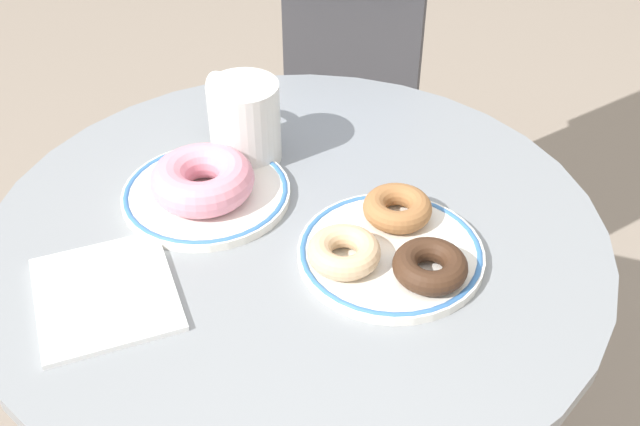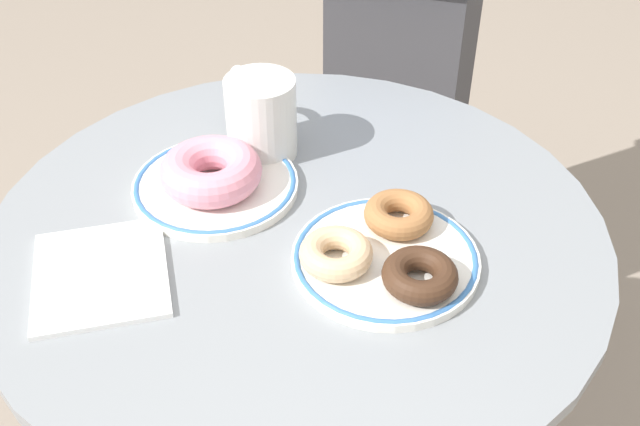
{
  "view_description": "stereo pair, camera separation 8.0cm",
  "coord_description": "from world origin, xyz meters",
  "px_view_note": "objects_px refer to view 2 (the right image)",
  "views": [
    {
      "loc": [
        0.48,
        -0.41,
        1.25
      ],
      "look_at": [
        0.03,
        0.01,
        0.75
      ],
      "focal_mm": 42.78,
      "sensor_mm": 36.0,
      "label": 1
    },
    {
      "loc": [
        0.53,
        -0.35,
        1.25
      ],
      "look_at": [
        0.03,
        0.01,
        0.75
      ],
      "focal_mm": 42.78,
      "sensor_mm": 36.0,
      "label": 2
    }
  ],
  "objects_px": {
    "plate_right": "(385,259)",
    "donut_pink_frosted": "(211,171)",
    "paper_napkin": "(101,274)",
    "cafe_table": "(300,364)",
    "donut_glazed": "(336,254)",
    "plate_left": "(216,185)",
    "donut_chocolate": "(420,275)",
    "coffee_mug": "(260,115)",
    "donut_cinnamon": "(399,214)"
  },
  "relations": [
    {
      "from": "plate_right",
      "to": "donut_pink_frosted",
      "type": "height_order",
      "value": "donut_pink_frosted"
    },
    {
      "from": "plate_right",
      "to": "paper_napkin",
      "type": "relative_size",
      "value": 1.3
    },
    {
      "from": "cafe_table",
      "to": "donut_glazed",
      "type": "height_order",
      "value": "donut_glazed"
    },
    {
      "from": "cafe_table",
      "to": "paper_napkin",
      "type": "xyz_separation_m",
      "value": [
        -0.04,
        -0.21,
        0.24
      ]
    },
    {
      "from": "cafe_table",
      "to": "plate_left",
      "type": "bearing_deg",
      "value": -158.69
    },
    {
      "from": "plate_left",
      "to": "donut_chocolate",
      "type": "height_order",
      "value": "donut_chocolate"
    },
    {
      "from": "paper_napkin",
      "to": "plate_left",
      "type": "bearing_deg",
      "value": 110.11
    },
    {
      "from": "plate_right",
      "to": "donut_chocolate",
      "type": "bearing_deg",
      "value": -1.27
    },
    {
      "from": "plate_left",
      "to": "donut_pink_frosted",
      "type": "relative_size",
      "value": 1.65
    },
    {
      "from": "plate_right",
      "to": "donut_glazed",
      "type": "relative_size",
      "value": 2.6
    },
    {
      "from": "plate_left",
      "to": "plate_right",
      "type": "relative_size",
      "value": 0.99
    },
    {
      "from": "donut_chocolate",
      "to": "paper_napkin",
      "type": "relative_size",
      "value": 0.5
    },
    {
      "from": "plate_left",
      "to": "donut_glazed",
      "type": "relative_size",
      "value": 2.56
    },
    {
      "from": "cafe_table",
      "to": "paper_napkin",
      "type": "height_order",
      "value": "paper_napkin"
    },
    {
      "from": "donut_pink_frosted",
      "to": "coffee_mug",
      "type": "height_order",
      "value": "coffee_mug"
    },
    {
      "from": "plate_left",
      "to": "plate_right",
      "type": "height_order",
      "value": "same"
    },
    {
      "from": "donut_pink_frosted",
      "to": "plate_left",
      "type": "bearing_deg",
      "value": 131.39
    },
    {
      "from": "donut_cinnamon",
      "to": "coffee_mug",
      "type": "relative_size",
      "value": 0.58
    },
    {
      "from": "donut_pink_frosted",
      "to": "paper_napkin",
      "type": "height_order",
      "value": "donut_pink_frosted"
    },
    {
      "from": "donut_pink_frosted",
      "to": "donut_glazed",
      "type": "relative_size",
      "value": 1.55
    },
    {
      "from": "cafe_table",
      "to": "donut_glazed",
      "type": "relative_size",
      "value": 9.92
    },
    {
      "from": "cafe_table",
      "to": "plate_left",
      "type": "relative_size",
      "value": 3.87
    },
    {
      "from": "cafe_table",
      "to": "donut_cinnamon",
      "type": "relative_size",
      "value": 9.92
    },
    {
      "from": "paper_napkin",
      "to": "coffee_mug",
      "type": "xyz_separation_m",
      "value": [
        -0.1,
        0.25,
        0.05
      ]
    },
    {
      "from": "cafe_table",
      "to": "donut_chocolate",
      "type": "relative_size",
      "value": 9.92
    },
    {
      "from": "coffee_mug",
      "to": "plate_left",
      "type": "bearing_deg",
      "value": -66.45
    },
    {
      "from": "cafe_table",
      "to": "donut_pink_frosted",
      "type": "height_order",
      "value": "donut_pink_frosted"
    },
    {
      "from": "plate_right",
      "to": "donut_cinnamon",
      "type": "bearing_deg",
      "value": 126.37
    },
    {
      "from": "donut_chocolate",
      "to": "donut_cinnamon",
      "type": "xyz_separation_m",
      "value": [
        -0.08,
        0.04,
        0.0
      ]
    },
    {
      "from": "plate_right",
      "to": "donut_chocolate",
      "type": "distance_m",
      "value": 0.05
    },
    {
      "from": "donut_chocolate",
      "to": "donut_cinnamon",
      "type": "height_order",
      "value": "same"
    },
    {
      "from": "donut_cinnamon",
      "to": "plate_right",
      "type": "bearing_deg",
      "value": -53.63
    },
    {
      "from": "plate_right",
      "to": "donut_chocolate",
      "type": "relative_size",
      "value": 2.6
    },
    {
      "from": "donut_cinnamon",
      "to": "cafe_table",
      "type": "bearing_deg",
      "value": -132.7
    },
    {
      "from": "donut_glazed",
      "to": "donut_chocolate",
      "type": "bearing_deg",
      "value": 33.46
    },
    {
      "from": "donut_chocolate",
      "to": "plate_right",
      "type": "bearing_deg",
      "value": 178.73
    },
    {
      "from": "coffee_mug",
      "to": "donut_pink_frosted",
      "type": "bearing_deg",
      "value": -64.89
    },
    {
      "from": "plate_right",
      "to": "coffee_mug",
      "type": "xyz_separation_m",
      "value": [
        -0.25,
        0.01,
        0.04
      ]
    },
    {
      "from": "coffee_mug",
      "to": "donut_glazed",
      "type": "bearing_deg",
      "value": -13.33
    },
    {
      "from": "donut_glazed",
      "to": "donut_pink_frosted",
      "type": "bearing_deg",
      "value": -168.49
    },
    {
      "from": "donut_chocolate",
      "to": "donut_cinnamon",
      "type": "bearing_deg",
      "value": 152.55
    },
    {
      "from": "donut_cinnamon",
      "to": "coffee_mug",
      "type": "distance_m",
      "value": 0.22
    },
    {
      "from": "plate_left",
      "to": "donut_cinnamon",
      "type": "relative_size",
      "value": 2.56
    },
    {
      "from": "donut_chocolate",
      "to": "donut_cinnamon",
      "type": "relative_size",
      "value": 1.0
    },
    {
      "from": "coffee_mug",
      "to": "paper_napkin",
      "type": "bearing_deg",
      "value": -68.7
    },
    {
      "from": "donut_pink_frosted",
      "to": "paper_napkin",
      "type": "xyz_separation_m",
      "value": [
        0.05,
        -0.16,
        -0.03
      ]
    },
    {
      "from": "plate_left",
      "to": "coffee_mug",
      "type": "distance_m",
      "value": 0.1
    },
    {
      "from": "donut_pink_frosted",
      "to": "donut_chocolate",
      "type": "xyz_separation_m",
      "value": [
        0.25,
        0.08,
        -0.01
      ]
    },
    {
      "from": "donut_cinnamon",
      "to": "paper_napkin",
      "type": "distance_m",
      "value": 0.31
    },
    {
      "from": "cafe_table",
      "to": "plate_right",
      "type": "height_order",
      "value": "plate_right"
    }
  ]
}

